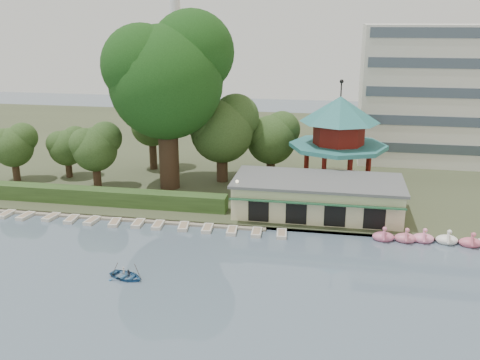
% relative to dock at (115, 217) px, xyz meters
% --- Properties ---
extents(ground_plane, '(220.00, 220.00, 0.00)m').
position_rel_dock_xyz_m(ground_plane, '(12.00, -17.20, -0.12)').
color(ground_plane, slate).
rests_on(ground_plane, ground).
extents(shore, '(220.00, 70.00, 0.40)m').
position_rel_dock_xyz_m(shore, '(12.00, 34.80, 0.08)').
color(shore, '#424930').
rests_on(shore, ground).
extents(embankment, '(220.00, 0.60, 0.30)m').
position_rel_dock_xyz_m(embankment, '(12.00, 0.10, 0.03)').
color(embankment, gray).
rests_on(embankment, ground).
extents(dock, '(34.00, 1.60, 0.24)m').
position_rel_dock_xyz_m(dock, '(0.00, 0.00, 0.00)').
color(dock, gray).
rests_on(dock, ground).
extents(boathouse, '(18.60, 9.39, 3.90)m').
position_rel_dock_xyz_m(boathouse, '(22.00, 4.77, 2.25)').
color(boathouse, beige).
rests_on(boathouse, shore).
extents(pavilion, '(12.40, 12.40, 13.50)m').
position_rel_dock_xyz_m(pavilion, '(24.00, 14.80, 7.36)').
color(pavilion, beige).
rests_on(pavilion, shore).
extents(hedge, '(30.00, 2.00, 1.80)m').
position_rel_dock_xyz_m(hedge, '(-3.00, 3.30, 1.18)').
color(hedge, '#314E21').
rests_on(hedge, shore).
extents(lamp_post, '(0.36, 0.36, 4.28)m').
position_rel_dock_xyz_m(lamp_post, '(13.50, 1.80, 3.22)').
color(lamp_post, black).
rests_on(lamp_post, shore).
extents(big_tree, '(15.31, 14.26, 22.08)m').
position_rel_dock_xyz_m(big_tree, '(3.19, 11.03, 14.80)').
color(big_tree, '#3A281C').
rests_on(big_tree, shore).
extents(small_trees, '(39.58, 16.31, 11.53)m').
position_rel_dock_xyz_m(small_trees, '(2.83, 14.92, 6.49)').
color(small_trees, '#3A281C').
rests_on(small_trees, shore).
extents(swan_boats, '(12.01, 2.14, 1.92)m').
position_rel_dock_xyz_m(swan_boats, '(33.91, -0.64, 0.28)').
color(swan_boats, pink).
rests_on(swan_boats, ground).
extents(moored_rowboats, '(34.80, 2.73, 0.36)m').
position_rel_dock_xyz_m(moored_rowboats, '(1.92, -1.45, 0.06)').
color(moored_rowboats, beige).
rests_on(moored_rowboats, ground).
extents(rowboat_with_passengers, '(5.10, 4.30, 2.01)m').
position_rel_dock_xyz_m(rowboat_with_passengers, '(6.70, -13.20, 0.33)').
color(rowboat_with_passengers, '#2F6598').
rests_on(rowboat_with_passengers, ground).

